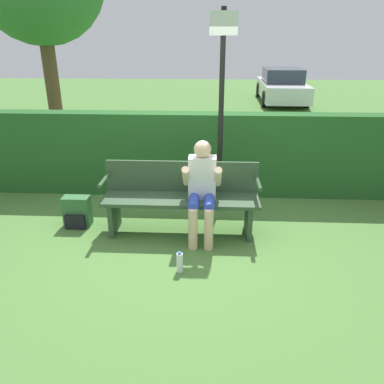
% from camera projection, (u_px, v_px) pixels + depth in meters
% --- Properties ---
extents(ground_plane, '(40.00, 40.00, 0.00)m').
position_uv_depth(ground_plane, '(181.00, 232.00, 4.93)').
color(ground_plane, '#4C7A38').
extents(hedge_back, '(12.00, 0.35, 1.31)m').
position_uv_depth(hedge_back, '(187.00, 154.00, 5.96)').
color(hedge_back, '#235623').
rests_on(hedge_back, ground).
extents(park_bench, '(1.98, 0.50, 0.90)m').
position_uv_depth(park_bench, '(181.00, 196.00, 4.81)').
color(park_bench, '#334C33').
rests_on(park_bench, ground).
extents(person_seated, '(0.48, 0.62, 1.22)m').
position_uv_depth(person_seated, '(202.00, 186.00, 4.59)').
color(person_seated, silver).
rests_on(person_seated, ground).
extents(backpack, '(0.35, 0.25, 0.41)m').
position_uv_depth(backpack, '(77.00, 212.00, 5.04)').
color(backpack, '#336638').
rests_on(backpack, ground).
extents(water_bottle, '(0.07, 0.07, 0.24)m').
position_uv_depth(water_bottle, '(180.00, 262.00, 4.05)').
color(water_bottle, white).
rests_on(water_bottle, ground).
extents(signpost, '(0.35, 0.09, 2.73)m').
position_uv_depth(signpost, '(221.00, 105.00, 4.99)').
color(signpost, black).
rests_on(signpost, ground).
extents(parked_car, '(1.81, 4.43, 1.29)m').
position_uv_depth(parked_car, '(282.00, 86.00, 14.85)').
color(parked_car, silver).
rests_on(parked_car, ground).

